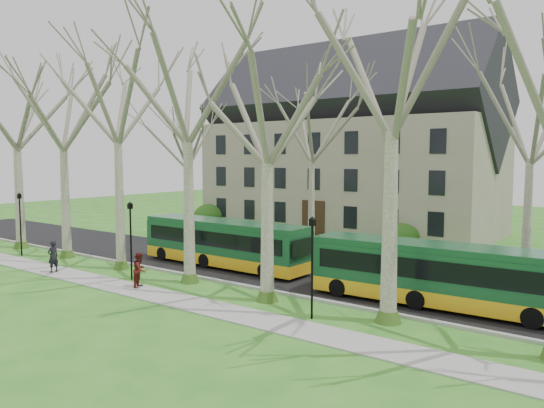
{
  "coord_description": "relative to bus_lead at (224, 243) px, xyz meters",
  "views": [
    {
      "loc": [
        17.9,
        -19.67,
        6.92
      ],
      "look_at": [
        0.87,
        3.0,
        4.36
      ],
      "focal_mm": 35.0,
      "sensor_mm": 36.0,
      "label": 1
    }
  ],
  "objects": [
    {
      "name": "road",
      "position": [
        4.13,
        0.83,
        -1.51
      ],
      "size": [
        80.0,
        8.0,
        0.06
      ],
      "primitive_type": "cube",
      "color": "black",
      "rests_on": "ground"
    },
    {
      "name": "tree_row_verge",
      "position": [
        4.13,
        -4.37,
        5.46
      ],
      "size": [
        49.0,
        7.0,
        14.0
      ],
      "color": "gray",
      "rests_on": "ground"
    },
    {
      "name": "lamp_row",
      "position": [
        4.13,
        -5.67,
        1.03
      ],
      "size": [
        36.22,
        0.22,
        4.3
      ],
      "color": "black",
      "rests_on": "ground"
    },
    {
      "name": "sidewalk",
      "position": [
        4.13,
        -7.17,
        -1.51
      ],
      "size": [
        70.0,
        2.0,
        0.06
      ],
      "primitive_type": "cube",
      "color": "gray",
      "rests_on": "ground"
    },
    {
      "name": "curb",
      "position": [
        4.13,
        -3.17,
        -1.47
      ],
      "size": [
        80.0,
        0.25,
        0.14
      ],
      "primitive_type": "cube",
      "color": "#A5A39E",
      "rests_on": "ground"
    },
    {
      "name": "pedestrian_b",
      "position": [
        0.01,
        -6.6,
        -0.56
      ],
      "size": [
        1.03,
        1.11,
        1.83
      ],
      "primitive_type": "imported",
      "rotation": [
        0.0,
        0.0,
        2.07
      ],
      "color": "#561813",
      "rests_on": "sidewalk"
    },
    {
      "name": "building",
      "position": [
        -1.87,
        19.33,
        6.53
      ],
      "size": [
        26.5,
        12.2,
        16.0
      ],
      "color": "gray",
      "rests_on": "ground"
    },
    {
      "name": "pedestrian_a",
      "position": [
        -6.94,
        -7.39,
        -0.54
      ],
      "size": [
        0.52,
        0.73,
        1.88
      ],
      "primitive_type": "imported",
      "rotation": [
        0.0,
        0.0,
        -1.47
      ],
      "color": "black",
      "rests_on": "sidewalk"
    },
    {
      "name": "bus_follow",
      "position": [
        13.77,
        -0.71,
        0.0
      ],
      "size": [
        11.96,
        2.99,
        2.96
      ],
      "primitive_type": null,
      "rotation": [
        0.0,
        0.0,
        0.04
      ],
      "color": "#154C29",
      "rests_on": "road"
    },
    {
      "name": "hedges",
      "position": [
        -0.53,
        9.33,
        -0.54
      ],
      "size": [
        30.6,
        8.6,
        2.0
      ],
      "color": "#1F4C15",
      "rests_on": "ground"
    },
    {
      "name": "bus_lead",
      "position": [
        0.0,
        0.0,
        0.0
      ],
      "size": [
        11.86,
        2.63,
        2.96
      ],
      "primitive_type": null,
      "rotation": [
        0.0,
        0.0,
        -0.01
      ],
      "color": "#154C29",
      "rests_on": "road"
    },
    {
      "name": "tree_row_far",
      "position": [
        2.8,
        6.33,
        4.46
      ],
      "size": [
        33.0,
        7.0,
        12.0
      ],
      "color": "gray",
      "rests_on": "ground"
    },
    {
      "name": "ground",
      "position": [
        4.13,
        -4.67,
        -1.54
      ],
      "size": [
        120.0,
        120.0,
        0.0
      ],
      "primitive_type": "plane",
      "color": "#2B7120",
      "rests_on": "ground"
    }
  ]
}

